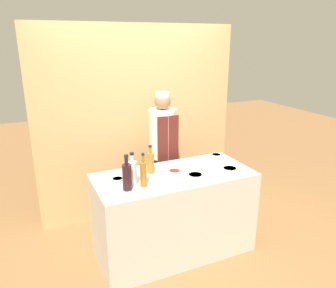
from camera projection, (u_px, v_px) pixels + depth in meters
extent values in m
plane|color=olive|center=(174.00, 249.00, 3.62)|extent=(14.00, 14.00, 0.00)
cube|color=tan|center=(138.00, 122.00, 4.19)|extent=(2.58, 0.18, 2.40)
cube|color=beige|center=(174.00, 213.00, 3.48)|extent=(1.63, 0.75, 0.90)
cylinder|color=silver|center=(216.00, 156.00, 3.77)|extent=(0.11, 0.11, 0.05)
cylinder|color=silver|center=(216.00, 155.00, 3.76)|extent=(0.09, 0.09, 0.02)
cylinder|color=silver|center=(175.00, 173.00, 3.29)|extent=(0.13, 0.13, 0.06)
cylinder|color=red|center=(175.00, 171.00, 3.28)|extent=(0.11, 0.11, 0.02)
cylinder|color=silver|center=(118.00, 180.00, 3.14)|extent=(0.11, 0.11, 0.04)
cylinder|color=#703384|center=(117.00, 179.00, 3.13)|extent=(0.09, 0.09, 0.01)
cylinder|color=silver|center=(230.00, 170.00, 3.36)|extent=(0.16, 0.16, 0.06)
cylinder|color=yellow|center=(230.00, 169.00, 3.36)|extent=(0.13, 0.13, 0.02)
cylinder|color=silver|center=(195.00, 177.00, 3.22)|extent=(0.16, 0.16, 0.05)
cylinder|color=orange|center=(195.00, 175.00, 3.22)|extent=(0.13, 0.13, 0.01)
cube|color=white|center=(196.00, 165.00, 3.55)|extent=(0.36, 0.25, 0.02)
cylinder|color=#9E661E|center=(143.00, 175.00, 3.03)|extent=(0.06, 0.06, 0.24)
cylinder|color=#9E661E|center=(143.00, 159.00, 2.99)|extent=(0.02, 0.02, 0.07)
cylinder|color=black|center=(143.00, 154.00, 2.97)|extent=(0.03, 0.03, 0.02)
cylinder|color=black|center=(127.00, 177.00, 2.96)|extent=(0.08, 0.08, 0.24)
cylinder|color=black|center=(126.00, 161.00, 2.91)|extent=(0.03, 0.03, 0.07)
cylinder|color=black|center=(126.00, 156.00, 2.90)|extent=(0.04, 0.04, 0.02)
cylinder|color=olive|center=(150.00, 163.00, 3.34)|extent=(0.07, 0.07, 0.21)
cylinder|color=olive|center=(150.00, 150.00, 3.30)|extent=(0.03, 0.03, 0.07)
cylinder|color=black|center=(150.00, 146.00, 3.29)|extent=(0.03, 0.03, 0.02)
cylinder|color=silver|center=(132.00, 173.00, 3.06)|extent=(0.09, 0.09, 0.23)
cylinder|color=silver|center=(132.00, 158.00, 3.02)|extent=(0.04, 0.04, 0.07)
cylinder|color=black|center=(132.00, 154.00, 3.00)|extent=(0.04, 0.04, 0.02)
cylinder|color=#28282D|center=(163.00, 188.00, 4.12)|extent=(0.23, 0.23, 0.85)
cylinder|color=silver|center=(163.00, 133.00, 3.90)|extent=(0.33, 0.33, 0.58)
cube|color=#561E19|center=(168.00, 139.00, 3.78)|extent=(0.26, 0.02, 0.54)
sphere|color=#9E704C|center=(163.00, 101.00, 3.78)|extent=(0.19, 0.19, 0.19)
cylinder|color=white|center=(163.00, 95.00, 3.76)|extent=(0.16, 0.16, 0.07)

